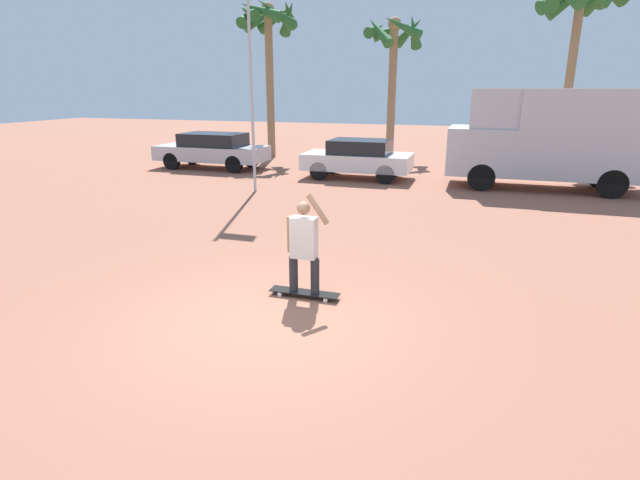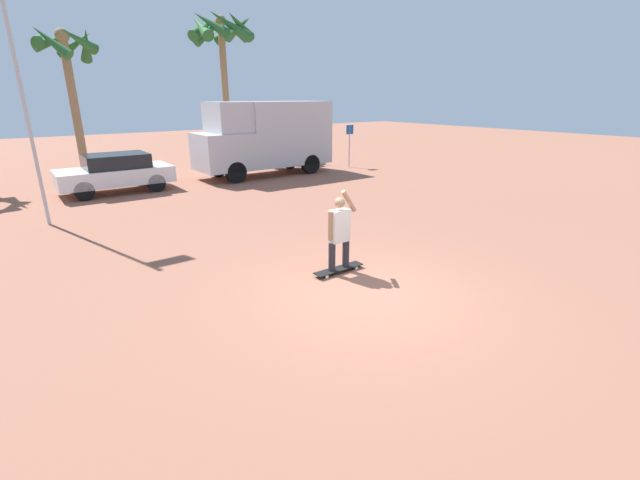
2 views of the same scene
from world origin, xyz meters
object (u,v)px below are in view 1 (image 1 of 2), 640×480
(palm_tree_center_background, at_px, (395,44))
(person_skateboarder, at_px, (304,242))
(palm_tree_near_van, at_px, (580,1))
(skateboard, at_px, (304,293))
(flagpole, at_px, (252,58))
(parked_car_white, at_px, (358,158))
(parked_car_silver, at_px, (212,150))
(camper_van, at_px, (552,136))
(palm_tree_far_left, at_px, (269,26))

(palm_tree_center_background, bearing_deg, person_skateboarder, -84.21)
(palm_tree_near_van, bearing_deg, person_skateboarder, -108.38)
(skateboard, height_order, person_skateboarder, person_skateboarder)
(palm_tree_near_van, bearing_deg, skateboard, -108.37)
(flagpole, bearing_deg, skateboard, -60.27)
(parked_car_white, height_order, palm_tree_center_background, palm_tree_center_background)
(parked_car_white, bearing_deg, parked_car_silver, 175.69)
(skateboard, relative_size, camper_van, 0.19)
(camper_van, xyz_separation_m, parked_car_silver, (-12.67, 0.57, -0.97))
(parked_car_silver, relative_size, flagpole, 0.64)
(palm_tree_center_background, xyz_separation_m, palm_tree_far_left, (-5.38, -2.15, 0.70))
(palm_tree_center_background, bearing_deg, camper_van, -47.01)
(palm_tree_center_background, bearing_deg, flagpole, -103.81)
(palm_tree_center_background, xyz_separation_m, flagpole, (-2.50, -10.16, -1.10))
(person_skateboarder, height_order, camper_van, camper_van)
(parked_car_white, xyz_separation_m, flagpole, (-2.50, -3.41, 3.31))
(palm_tree_near_van, height_order, palm_tree_center_background, palm_tree_near_van)
(palm_tree_near_van, xyz_separation_m, palm_tree_center_background, (-7.55, 0.34, -1.39))
(parked_car_silver, bearing_deg, palm_tree_near_van, 23.24)
(camper_van, distance_m, palm_tree_center_background, 9.98)
(person_skateboarder, xyz_separation_m, flagpole, (-4.29, 7.51, 3.15))
(person_skateboarder, distance_m, palm_tree_near_van, 19.11)
(flagpole, bearing_deg, parked_car_silver, 134.28)
(camper_van, xyz_separation_m, palm_tree_far_left, (-11.77, 4.70, 4.12))
(person_skateboarder, bearing_deg, skateboard, 0.00)
(person_skateboarder, relative_size, parked_car_white, 0.41)
(camper_van, bearing_deg, palm_tree_far_left, 158.22)
(camper_van, distance_m, palm_tree_far_left, 13.33)
(parked_car_white, distance_m, parked_car_silver, 6.31)
(parked_car_silver, distance_m, palm_tree_near_van, 16.12)
(skateboard, bearing_deg, palm_tree_center_background, 95.79)
(palm_tree_near_van, bearing_deg, parked_car_white, -139.63)
(flagpole, bearing_deg, palm_tree_near_van, 44.35)
(person_skateboarder, distance_m, parked_car_silver, 13.96)
(parked_car_silver, distance_m, flagpole, 6.34)
(camper_van, relative_size, parked_car_silver, 1.33)
(palm_tree_near_van, bearing_deg, camper_van, -100.09)
(palm_tree_near_van, relative_size, palm_tree_center_background, 1.20)
(person_skateboarder, distance_m, palm_tree_center_background, 18.26)
(palm_tree_far_left, bearing_deg, palm_tree_center_background, 21.75)
(skateboard, relative_size, person_skateboarder, 0.70)
(palm_tree_center_background, distance_m, palm_tree_far_left, 5.84)
(parked_car_silver, bearing_deg, parked_car_white, -4.31)
(person_skateboarder, xyz_separation_m, palm_tree_center_background, (-1.79, 17.67, 4.25))
(person_skateboarder, distance_m, palm_tree_far_left, 17.80)
(camper_van, bearing_deg, skateboard, -113.02)
(skateboard, height_order, palm_tree_near_van, palm_tree_near_van)
(parked_car_white, relative_size, parked_car_silver, 0.86)
(palm_tree_center_background, bearing_deg, palm_tree_far_left, -158.25)
(person_skateboarder, bearing_deg, palm_tree_far_left, 114.80)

